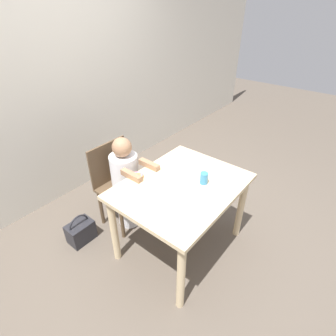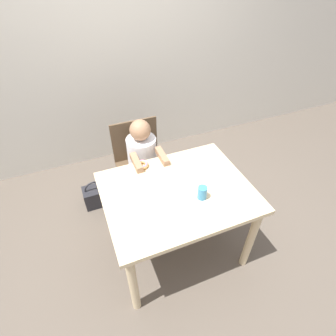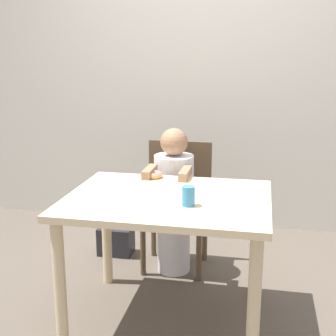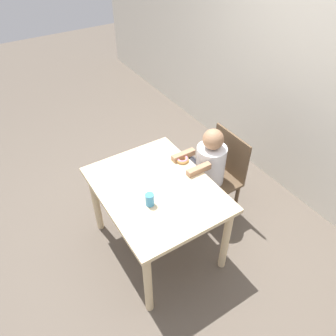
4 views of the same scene
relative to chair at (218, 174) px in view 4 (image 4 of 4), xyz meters
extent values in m
plane|color=brown|center=(0.08, -0.70, -0.45)|extent=(12.00, 12.00, 0.00)
cube|color=silver|center=(0.08, 0.85, 0.80)|extent=(8.00, 0.05, 2.50)
cube|color=beige|center=(0.08, -0.70, 0.24)|extent=(1.04, 0.82, 0.03)
cylinder|color=beige|center=(-0.38, -1.05, -0.11)|extent=(0.06, 0.06, 0.67)
cylinder|color=beige|center=(0.54, -1.05, -0.11)|extent=(0.06, 0.06, 0.67)
cylinder|color=beige|center=(-0.38, -0.35, -0.11)|extent=(0.06, 0.06, 0.67)
cylinder|color=beige|center=(0.54, -0.35, -0.11)|extent=(0.06, 0.06, 0.67)
cube|color=brown|center=(0.00, -0.06, -0.02)|extent=(0.43, 0.37, 0.03)
cube|color=brown|center=(0.00, 0.12, 0.19)|extent=(0.43, 0.02, 0.41)
cylinder|color=brown|center=(-0.18, -0.21, -0.24)|extent=(0.04, 0.04, 0.41)
cylinder|color=brown|center=(0.18, -0.21, -0.24)|extent=(0.04, 0.04, 0.41)
cylinder|color=brown|center=(-0.18, 0.09, -0.24)|extent=(0.04, 0.04, 0.41)
cylinder|color=brown|center=(0.18, 0.09, -0.24)|extent=(0.04, 0.04, 0.41)
cylinder|color=white|center=(0.00, -0.11, -0.23)|extent=(0.22, 0.22, 0.44)
cylinder|color=white|center=(0.00, -0.11, 0.17)|extent=(0.25, 0.25, 0.36)
sphere|color=#997051|center=(0.00, -0.11, 0.43)|extent=(0.18, 0.18, 0.18)
cube|color=#997051|center=(-0.11, -0.32, 0.29)|extent=(0.05, 0.21, 0.05)
cube|color=#997051|center=(0.11, -0.32, 0.29)|extent=(0.05, 0.21, 0.05)
torus|color=tan|center=(-0.07, -0.35, 0.28)|extent=(0.11, 0.11, 0.03)
torus|color=pink|center=(-0.07, -0.35, 0.29)|extent=(0.09, 0.09, 0.02)
cube|color=white|center=(0.08, -0.57, 0.26)|extent=(0.21, 0.21, 0.00)
cube|color=#232328|center=(-0.46, 0.07, -0.35)|extent=(0.24, 0.17, 0.20)
torus|color=#232328|center=(-0.46, 0.07, -0.24)|extent=(0.20, 0.02, 0.20)
cylinder|color=teal|center=(0.21, -0.82, 0.31)|extent=(0.06, 0.06, 0.10)
camera|label=1|loc=(-1.30, -1.68, 1.52)|focal=28.00mm
camera|label=2|loc=(-0.47, -1.88, 1.60)|focal=28.00mm
camera|label=3|loc=(0.54, -2.95, 0.99)|focal=50.00mm
camera|label=4|loc=(1.63, -1.57, 1.98)|focal=35.00mm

